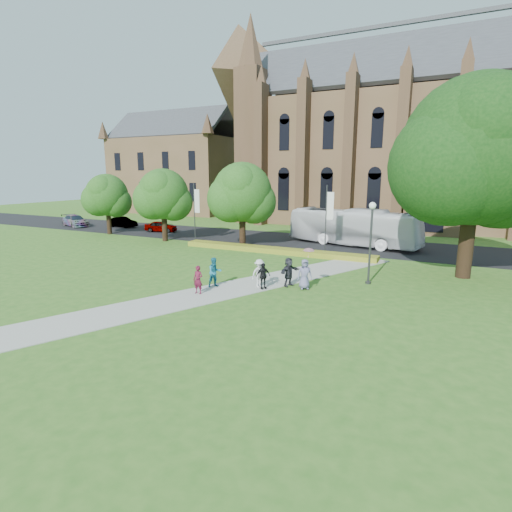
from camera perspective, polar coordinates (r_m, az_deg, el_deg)
The scene contains 24 objects.
ground at distance 23.55m, azimuth -5.77°, elevation -5.58°, with size 160.00×160.00×0.00m, color #32661E.
road at distance 41.41m, azimuth 9.05°, elevation 1.88°, with size 160.00×10.00×0.02m, color black.
footpath at distance 24.36m, azimuth -4.52°, elevation -4.92°, with size 3.20×30.00×0.04m, color #B2B2A8.
flower_hedge at distance 35.77m, azimuth 2.73°, elevation 0.82°, with size 18.00×1.40×0.45m, color gold.
cathedral at distance 59.08m, azimuth 25.32°, elevation 16.47°, with size 52.60×18.25×28.00m.
building_west at distance 76.46m, azimuth -11.00°, elevation 13.18°, with size 22.00×14.00×18.30m.
streetlamp at distance 26.17m, azimuth 16.10°, elevation 3.16°, with size 0.44×0.44×5.24m.
large_tree at distance 30.05m, azimuth 28.94°, elevation 12.94°, with size 9.60×9.60×13.20m.
street_tree_0 at distance 42.72m, azimuth -13.13°, elevation 8.59°, with size 5.20×5.20×7.50m.
street_tree_1 at distance 38.09m, azimuth -1.99°, elevation 9.07°, with size 5.60×5.60×8.05m.
street_tree_2 at distance 49.61m, azimuth -20.52°, elevation 8.15°, with size 4.80×4.80×6.95m.
banner_pole_0 at distance 35.80m, azimuth 10.15°, elevation 5.78°, with size 0.70×0.10×6.00m.
banner_pole_1 at distance 41.89m, azimuth -8.67°, elevation 6.67°, with size 0.70×0.10×6.00m.
tour_coach at distance 40.30m, azimuth 13.71°, elevation 4.03°, with size 3.03×12.94×3.60m, color silver.
car_0 at distance 49.88m, azimuth -13.43°, elevation 4.14°, with size 1.56×3.87×1.32m, color gray.
car_1 at distance 55.58m, azimuth -18.51°, elevation 4.61°, with size 1.41×4.05×1.33m, color gray.
car_2 at distance 58.93m, azimuth -24.40°, elevation 4.62°, with size 2.08×5.12×1.49m, color gray.
pedestrian_0 at distance 23.63m, azimuth -8.28°, elevation -3.38°, with size 0.61×0.40×1.67m, color maroon.
pedestrian_1 at distance 24.89m, azimuth -5.92°, elevation -2.33°, with size 0.90×0.70×1.85m, color #1C718C.
pedestrian_2 at distance 24.74m, azimuth 0.50°, elevation -2.47°, with size 1.13×0.65×1.75m, color silver.
pedestrian_3 at distance 24.37m, azimuth 1.00°, elevation -2.86°, with size 0.94×0.39×1.61m, color black.
pedestrian_4 at distance 24.54m, azimuth 6.97°, elevation -2.57°, with size 0.90×0.58×1.84m, color slate.
pedestrian_5 at distance 25.05m, azimuth 4.71°, elevation -2.26°, with size 1.68×0.54×1.82m, color #282830.
parasol at distance 24.31m, azimuth 7.52°, elevation 0.22°, with size 0.68×0.68×0.60m, color #E4A1AC.
Camera 1 is at (12.03, -19.01, 6.98)m, focal length 28.00 mm.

